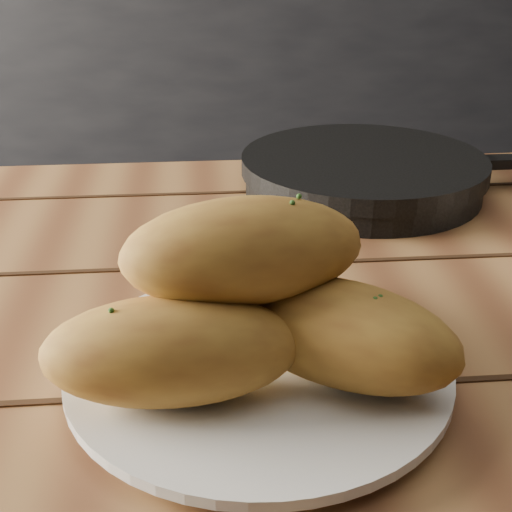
% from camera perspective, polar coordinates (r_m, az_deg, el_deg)
% --- Properties ---
extents(counter, '(2.80, 0.60, 0.90)m').
position_cam_1_polar(counter, '(2.61, 0.36, 12.17)').
color(counter, black).
rests_on(counter, ground).
extents(table, '(1.59, 0.86, 0.75)m').
position_cam_1_polar(table, '(0.65, 0.40, -12.40)').
color(table, olive).
rests_on(table, ground).
extents(plate, '(0.27, 0.27, 0.02)m').
position_cam_1_polar(plate, '(0.51, 0.20, -9.12)').
color(plate, silver).
rests_on(plate, table).
extents(bread_rolls, '(0.28, 0.24, 0.12)m').
position_cam_1_polar(bread_rolls, '(0.48, -0.44, -3.77)').
color(bread_rolls, '#B88A33').
rests_on(bread_rolls, plate).
extents(skillet, '(0.43, 0.29, 0.05)m').
position_cam_1_polar(skillet, '(0.87, 8.69, 6.56)').
color(skillet, black).
rests_on(skillet, table).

